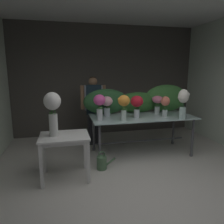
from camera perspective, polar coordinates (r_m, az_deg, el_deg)
name	(u,v)px	position (r m, az deg, el deg)	size (l,w,h in m)	color
ground_plane	(122,154)	(4.65, 2.75, -11.30)	(7.65, 7.65, 0.00)	beige
wall_back	(106,81)	(5.99, -1.64, 8.45)	(5.16, 0.12, 2.98)	#4C4742
ceiling_slab	(124,2)	(4.48, 3.16, 27.55)	(5.28, 3.60, 0.12)	silver
display_table_glass	(142,121)	(4.52, 7.99, -2.44)	(2.14, 0.99, 0.84)	silver
side_table_white	(64,141)	(3.57, -12.69, -7.59)	(0.79, 0.62, 0.74)	white
florist	(93,103)	(5.01, -5.05, 2.31)	(0.59, 0.24, 1.63)	#232328
foliage_backdrop	(141,100)	(4.83, 7.68, 3.13)	(2.44, 0.32, 0.62)	#28562D
vase_coral_ranunculus	(165,105)	(4.48, 14.12, 1.93)	(0.18, 0.18, 0.42)	silver
vase_crimson_snapdragons	(137,104)	(4.26, 6.71, 2.24)	(0.25, 0.25, 0.45)	silver
vase_blush_peonies	(107,104)	(4.40, -1.39, 2.15)	(0.24, 0.24, 0.42)	silver
vase_fuchsia_stock	(99,104)	(4.02, -3.39, 2.08)	(0.23, 0.23, 0.50)	silver
vase_ivory_carnations	(183,101)	(4.38, 18.62, 2.74)	(0.24, 0.21, 0.58)	silver
vase_sunset_hydrangea	(124,104)	(3.97, 3.20, 2.22)	(0.24, 0.22, 0.49)	silver
vase_rosy_lilies	(157,102)	(4.75, 12.14, 2.66)	(0.26, 0.24, 0.40)	silver
vase_white_roses_tall	(52,109)	(3.45, -15.73, 0.76)	(0.27, 0.27, 0.71)	silver
watering_can	(102,163)	(3.97, -2.72, -13.42)	(0.35, 0.18, 0.34)	#4C704C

